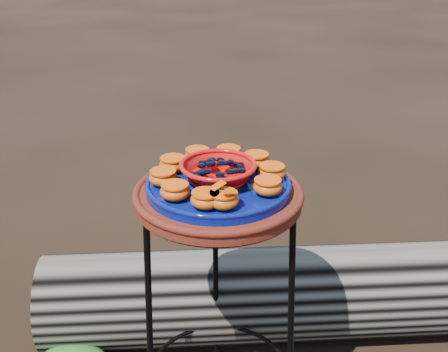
{
  "coord_description": "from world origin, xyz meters",
  "views": [
    {
      "loc": [
        -0.05,
        -1.22,
        1.34
      ],
      "look_at": [
        0.01,
        0.0,
        0.77
      ],
      "focal_mm": 45.0,
      "sensor_mm": 36.0,
      "label": 1
    }
  ],
  "objects": [
    {
      "name": "orange_half_7",
      "position": [
        -0.13,
        -0.01,
        0.78
      ],
      "size": [
        0.07,
        0.07,
        0.04
      ],
      "primitive_type": "ellipsoid",
      "color": "#B33C00",
      "rests_on": "cobalt_plate"
    },
    {
      "name": "orange_half_6",
      "position": [
        -0.11,
        0.07,
        0.78
      ],
      "size": [
        0.07,
        0.07,
        0.04
      ],
      "primitive_type": "ellipsoid",
      "color": "#B33C00",
      "rests_on": "cobalt_plate"
    },
    {
      "name": "orange_half_0",
      "position": [
        0.01,
        -0.13,
        0.78
      ],
      "size": [
        0.07,
        0.07,
        0.04
      ],
      "primitive_type": "ellipsoid",
      "color": "#B33C00",
      "rests_on": "cobalt_plate"
    },
    {
      "name": "plant_stand",
      "position": [
        0.0,
        0.0,
        0.35
      ],
      "size": [
        0.44,
        0.44,
        0.7
      ],
      "primitive_type": null,
      "color": "black",
      "rests_on": "ground"
    },
    {
      "name": "orange_half_1",
      "position": [
        0.11,
        -0.07,
        0.78
      ],
      "size": [
        0.07,
        0.07,
        0.04
      ],
      "primitive_type": "ellipsoid",
      "color": "#B33C00",
      "rests_on": "cobalt_plate"
    },
    {
      "name": "foliage_back",
      "position": [
        -0.21,
        0.6,
        0.07
      ],
      "size": [
        0.28,
        0.28,
        0.14
      ],
      "primitive_type": "ellipsoid",
      "color": "#376F28",
      "rests_on": "ground"
    },
    {
      "name": "orange_half_9",
      "position": [
        -0.03,
        -0.13,
        0.78
      ],
      "size": [
        0.07,
        0.07,
        0.04
      ],
      "primitive_type": "ellipsoid",
      "color": "#B33C00",
      "rests_on": "cobalt_plate"
    },
    {
      "name": "driftwood_log",
      "position": [
        0.29,
        0.34,
        0.16
      ],
      "size": [
        1.73,
        0.47,
        0.32
      ],
      "primitive_type": null,
      "rotation": [
        0.0,
        0.0,
        0.01
      ],
      "color": "black",
      "rests_on": "ground"
    },
    {
      "name": "cobalt_plate",
      "position": [
        0.0,
        0.0,
        0.74
      ],
      "size": [
        0.35,
        0.35,
        0.02
      ],
      "primitive_type": "cylinder",
      "color": "#000450",
      "rests_on": "terracotta_saucer"
    },
    {
      "name": "red_bowl",
      "position": [
        0.0,
        0.0,
        0.78
      ],
      "size": [
        0.17,
        0.17,
        0.05
      ],
      "primitive_type": null,
      "color": "red",
      "rests_on": "cobalt_plate"
    },
    {
      "name": "orange_half_5",
      "position": [
        -0.05,
        0.12,
        0.78
      ],
      "size": [
        0.07,
        0.07,
        0.04
      ],
      "primitive_type": "ellipsoid",
      "color": "#B33C00",
      "rests_on": "cobalt_plate"
    },
    {
      "name": "orange_half_2",
      "position": [
        0.13,
        0.01,
        0.78
      ],
      "size": [
        0.07,
        0.07,
        0.04
      ],
      "primitive_type": "ellipsoid",
      "color": "#B33C00",
      "rests_on": "cobalt_plate"
    },
    {
      "name": "butterfly",
      "position": [
        0.01,
        -0.13,
        0.8
      ],
      "size": [
        0.09,
        0.08,
        0.01
      ],
      "primitive_type": null,
      "rotation": [
        0.0,
        0.0,
        0.59
      ],
      "color": "#D74F00",
      "rests_on": "orange_half_0"
    },
    {
      "name": "orange_half_8",
      "position": [
        -0.1,
        -0.08,
        0.78
      ],
      "size": [
        0.07,
        0.07,
        0.04
      ],
      "primitive_type": "ellipsoid",
      "color": "#B33C00",
      "rests_on": "cobalt_plate"
    },
    {
      "name": "terracotta_saucer",
      "position": [
        0.0,
        0.0,
        0.72
      ],
      "size": [
        0.41,
        0.41,
        0.03
      ],
      "primitive_type": "cylinder",
      "color": "#441912",
      "rests_on": "plant_stand"
    },
    {
      "name": "orange_half_4",
      "position": [
        0.03,
        0.13,
        0.78
      ],
      "size": [
        0.07,
        0.07,
        0.04
      ],
      "primitive_type": "ellipsoid",
      "color": "#B33C00",
      "rests_on": "cobalt_plate"
    },
    {
      "name": "orange_half_3",
      "position": [
        0.1,
        0.08,
        0.78
      ],
      "size": [
        0.07,
        0.07,
        0.04
      ],
      "primitive_type": "ellipsoid",
      "color": "#B33C00",
      "rests_on": "cobalt_plate"
    },
    {
      "name": "glass_gems",
      "position": [
        0.0,
        0.0,
        0.82
      ],
      "size": [
        0.14,
        0.14,
        0.02
      ],
      "primitive_type": null,
      "color": "black",
      "rests_on": "red_bowl"
    }
  ]
}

